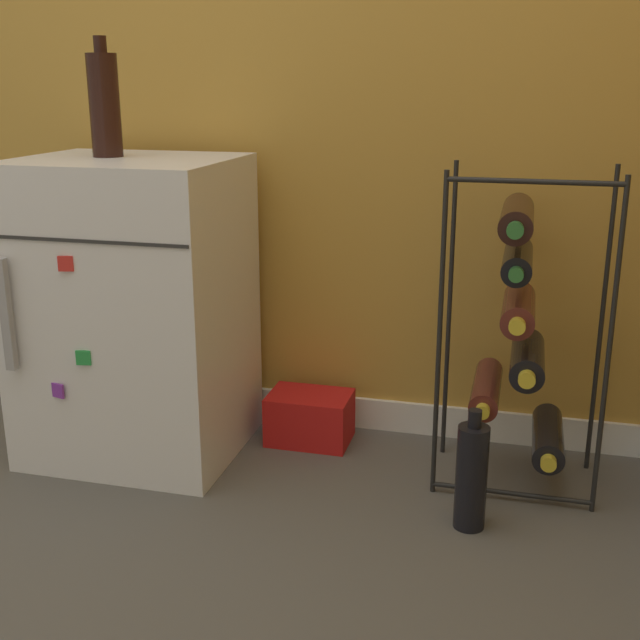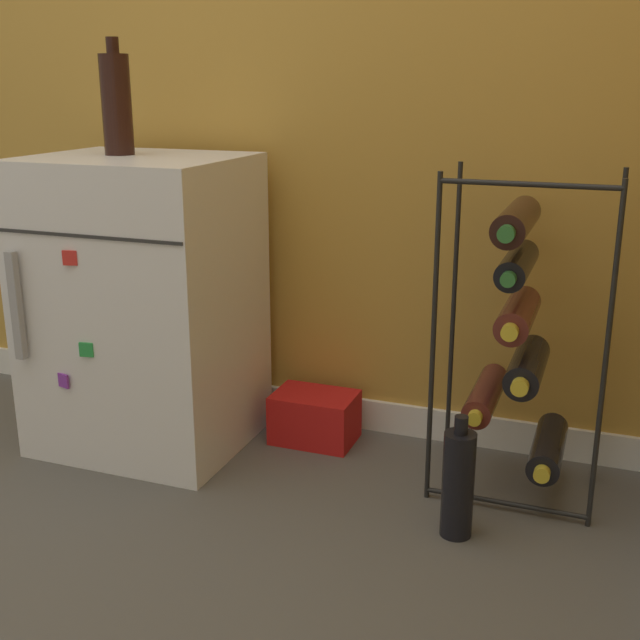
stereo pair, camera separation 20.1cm
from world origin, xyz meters
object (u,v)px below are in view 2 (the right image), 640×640
mini_fridge (144,304)px  soda_box (315,417)px  wine_rack (520,335)px  fridge_top_bottle (117,103)px  loose_bottle_floor (458,483)px

mini_fridge → soda_box: bearing=18.7°
wine_rack → soda_box: size_ratio=3.47×
wine_rack → fridge_top_bottle: bearing=-178.2°
wine_rack → loose_bottle_floor: (-0.08, -0.25, -0.27)m
soda_box → wine_rack: bearing=-9.8°
mini_fridge → fridge_top_bottle: 0.52m
mini_fridge → fridge_top_bottle: fridge_top_bottle is taller
wine_rack → fridge_top_bottle: size_ratio=2.71×
mini_fridge → fridge_top_bottle: (-0.06, 0.02, 0.52)m
mini_fridge → wine_rack: size_ratio=1.00×
mini_fridge → wine_rack: mini_fridge is taller
wine_rack → fridge_top_bottle: fridge_top_bottle is taller
wine_rack → soda_box: 0.65m
mini_fridge → soda_box: size_ratio=3.48×
mini_fridge → wine_rack: bearing=3.1°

